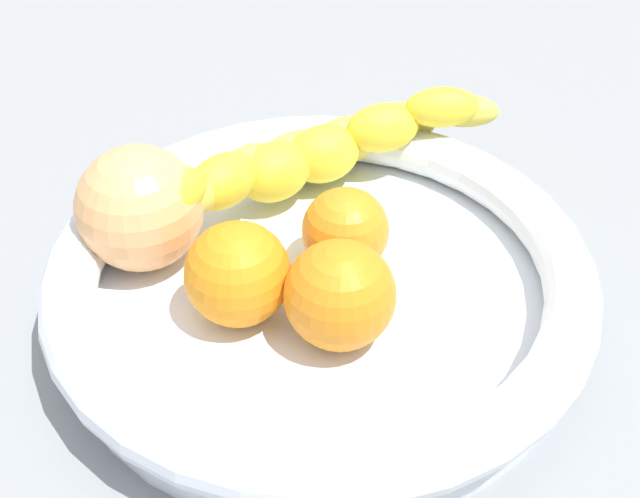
# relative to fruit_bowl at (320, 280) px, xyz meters

# --- Properties ---
(kitchen_counter) EXTENTS (1.20, 1.20, 0.03)m
(kitchen_counter) POSITION_rel_fruit_bowl_xyz_m (0.00, 0.00, -0.04)
(kitchen_counter) COLOR gray
(kitchen_counter) RESTS_ON ground
(fruit_bowl) EXTENTS (0.32, 0.32, 0.05)m
(fruit_bowl) POSITION_rel_fruit_bowl_xyz_m (0.00, 0.00, 0.00)
(fruit_bowl) COLOR white
(fruit_bowl) RESTS_ON kitchen_counter
(banana_draped_left) EXTENTS (0.15, 0.22, 0.06)m
(banana_draped_left) POSITION_rel_fruit_bowl_xyz_m (-0.09, -0.01, 0.03)
(banana_draped_left) COLOR yellow
(banana_draped_left) RESTS_ON fruit_bowl
(banana_draped_right) EXTENTS (0.15, 0.22, 0.05)m
(banana_draped_right) POSITION_rel_fruit_bowl_xyz_m (-0.11, 0.00, 0.02)
(banana_draped_right) COLOR #E0CC47
(banana_draped_right) RESTS_ON fruit_bowl
(orange_front) EXTENTS (0.06, 0.06, 0.06)m
(orange_front) POSITION_rel_fruit_bowl_xyz_m (0.04, 0.01, 0.02)
(orange_front) COLOR orange
(orange_front) RESTS_ON fruit_bowl
(orange_mid_left) EXTENTS (0.06, 0.06, 0.06)m
(orange_mid_left) POSITION_rel_fruit_bowl_xyz_m (0.02, -0.05, 0.02)
(orange_mid_left) COLOR orange
(orange_mid_left) RESTS_ON fruit_bowl
(orange_mid_right) EXTENTS (0.05, 0.05, 0.05)m
(orange_mid_right) POSITION_rel_fruit_bowl_xyz_m (-0.02, 0.01, 0.02)
(orange_mid_right) COLOR orange
(orange_mid_right) RESTS_ON fruit_bowl
(peach_blush) EXTENTS (0.08, 0.08, 0.08)m
(peach_blush) POSITION_rel_fruit_bowl_xyz_m (-0.03, -0.11, 0.03)
(peach_blush) COLOR #F3A968
(peach_blush) RESTS_ON fruit_bowl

